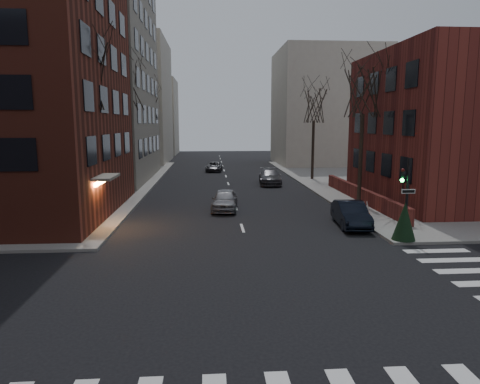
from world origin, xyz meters
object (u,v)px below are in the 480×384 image
(tree_right_a, at_px, (364,91))
(parked_sedan, at_px, (351,214))
(tree_left_c, at_px, (149,104))
(streetlamp_far, at_px, (157,136))
(car_lane_silver, at_px, (225,200))
(tree_left_b, at_px, (125,86))
(traffic_signal, at_px, (405,203))
(tree_right_b, at_px, (314,106))
(evergreen_shrub, at_px, (404,221))
(sandwich_board, at_px, (365,209))
(car_lane_gray, at_px, (270,177))
(car_lane_far, at_px, (214,167))
(streetlamp_near, at_px, (125,144))
(tree_left_a, at_px, (84,76))

(tree_right_a, relative_size, parked_sedan, 2.25)
(tree_left_c, bearing_deg, parked_sedan, -61.83)
(streetlamp_far, bearing_deg, car_lane_silver, -73.41)
(tree_left_b, bearing_deg, traffic_signal, -45.46)
(tree_left_c, xyz_separation_m, streetlamp_far, (0.60, 2.00, -3.79))
(tree_left_b, xyz_separation_m, tree_left_c, (0.00, 14.00, -0.88))
(traffic_signal, height_order, tree_right_b, tree_right_b)
(tree_right_a, bearing_deg, evergreen_shrub, -96.56)
(streetlamp_far, height_order, car_lane_silver, streetlamp_far)
(tree_left_b, height_order, tree_right_a, tree_left_b)
(traffic_signal, relative_size, tree_left_c, 0.41)
(tree_left_c, relative_size, parked_sedan, 2.25)
(tree_left_c, xyz_separation_m, sandwich_board, (16.44, -26.37, -7.40))
(car_lane_gray, bearing_deg, traffic_signal, -74.15)
(tree_left_c, bearing_deg, tree_right_a, -51.34)
(tree_left_b, height_order, evergreen_shrub, tree_left_b)
(car_lane_silver, bearing_deg, evergreen_shrub, -39.87)
(traffic_signal, distance_m, car_lane_far, 33.43)
(tree_left_c, xyz_separation_m, car_lane_far, (7.54, 1.11, -7.45))
(streetlamp_near, height_order, evergreen_shrub, streetlamp_near)
(parked_sedan, xyz_separation_m, evergreen_shrub, (1.51, -3.49, 0.38))
(sandwich_board, bearing_deg, car_lane_gray, 126.02)
(car_lane_gray, height_order, car_lane_far, car_lane_gray)
(car_lane_far, bearing_deg, tree_right_b, -38.01)
(tree_right_b, distance_m, evergreen_shrub, 24.41)
(streetlamp_near, distance_m, sandwich_board, 18.28)
(sandwich_board, bearing_deg, traffic_signal, -63.41)
(evergreen_shrub, bearing_deg, tree_left_c, 117.66)
(traffic_signal, bearing_deg, evergreen_shrub, -114.85)
(tree_left_c, height_order, car_lane_far, tree_left_c)
(car_lane_gray, xyz_separation_m, car_lane_far, (-5.27, 11.79, -0.16))
(tree_left_a, relative_size, car_lane_far, 2.48)
(traffic_signal, height_order, tree_left_a, tree_left_a)
(car_lane_far, bearing_deg, car_lane_gray, -61.77)
(tree_right_a, bearing_deg, parked_sedan, -113.40)
(evergreen_shrub, bearing_deg, streetlamp_near, 139.68)
(car_lane_far, distance_m, sandwich_board, 28.89)
(evergreen_shrub, bearing_deg, streetlamp_far, 115.40)
(sandwich_board, bearing_deg, tree_left_a, -158.32)
(streetlamp_near, height_order, sandwich_board, streetlamp_near)
(car_lane_silver, distance_m, sandwich_board, 9.16)
(streetlamp_near, bearing_deg, sandwich_board, -27.85)
(tree_left_a, height_order, streetlamp_far, tree_left_a)
(streetlamp_near, bearing_deg, tree_right_b, 30.47)
(streetlamp_far, distance_m, parked_sedan, 33.47)
(tree_right_b, xyz_separation_m, sandwich_board, (-1.16, -18.37, -6.95))
(traffic_signal, height_order, car_lane_gray, traffic_signal)
(tree_left_c, distance_m, tree_right_b, 19.34)
(car_lane_silver, bearing_deg, tree_right_b, 62.75)
(tree_right_b, bearing_deg, traffic_signal, -92.15)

